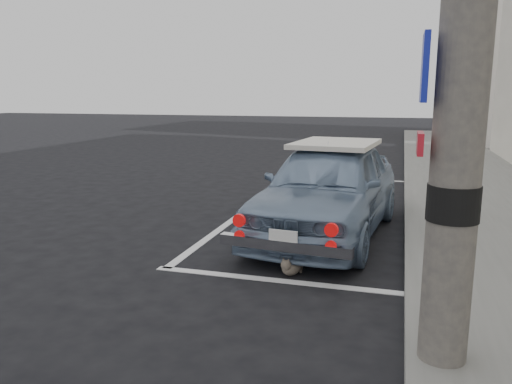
# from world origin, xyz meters

# --- Properties ---
(ground) EXTENTS (80.00, 80.00, 0.00)m
(ground) POSITION_xyz_m (0.00, 0.00, 0.00)
(ground) COLOR black
(ground) RESTS_ON ground
(sidewalk) EXTENTS (2.80, 40.00, 0.15)m
(sidewalk) POSITION_xyz_m (3.20, 2.00, 0.07)
(sidewalk) COLOR slate
(sidewalk) RESTS_ON ground
(pline_rear) EXTENTS (3.00, 0.12, 0.01)m
(pline_rear) POSITION_xyz_m (0.50, -0.50, 0.00)
(pline_rear) COLOR silver
(pline_rear) RESTS_ON ground
(pline_front) EXTENTS (3.00, 0.12, 0.01)m
(pline_front) POSITION_xyz_m (0.50, 6.50, 0.00)
(pline_front) COLOR silver
(pline_front) RESTS_ON ground
(pline_side) EXTENTS (0.12, 7.00, 0.01)m
(pline_side) POSITION_xyz_m (-0.90, 3.00, 0.00)
(pline_side) COLOR silver
(pline_side) RESTS_ON ground
(retro_coupe) EXTENTS (2.02, 4.17, 1.37)m
(retro_coupe) POSITION_xyz_m (0.70, 1.56, 0.69)
(retro_coupe) COLOR #738BA9
(retro_coupe) RESTS_ON ground
(cat) EXTENTS (0.27, 0.43, 0.24)m
(cat) POSITION_xyz_m (0.56, -0.28, 0.11)
(cat) COLOR brown
(cat) RESTS_ON ground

